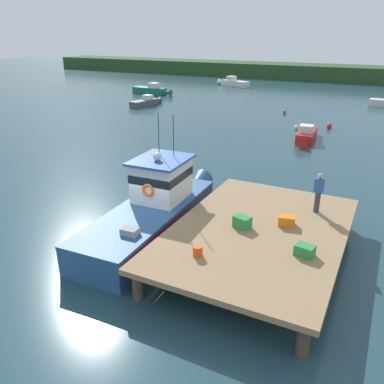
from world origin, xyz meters
TOP-DOWN VIEW (x-y plane):
  - ground_plane at (0.00, 0.00)m, footprint 200.00×200.00m
  - dock at (4.80, 0.00)m, footprint 6.00×9.00m
  - main_fishing_boat at (0.18, 0.24)m, footprint 2.88×9.87m
  - crate_stack_near_edge at (5.62, 0.78)m, footprint 0.67×0.54m
  - crate_stack_mid_dock at (6.69, -1.09)m, footprint 0.67×0.53m
  - crate_single_by_cleat at (4.19, -0.14)m, footprint 0.70×0.59m
  - bait_bucket at (3.61, -2.68)m, footprint 0.32×0.32m
  - deckhand_by_the_boat at (6.38, 2.50)m, footprint 0.36×0.22m
  - moored_boat_off_the_point at (-20.99, 33.48)m, footprint 6.00×1.97m
  - moored_boat_far_left at (2.72, 18.34)m, footprint 1.65×5.04m
  - moored_boat_far_right at (-14.33, 46.36)m, footprint 5.78×2.94m
  - moored_boat_mid_harbor at (-16.87, 25.74)m, footprint 1.79×4.66m
  - mooring_buoy_channel_marker at (3.67, 23.35)m, footprint 0.46×0.46m
  - mooring_buoy_inshore at (-1.55, 28.17)m, footprint 0.39×0.39m
  - mooring_buoy_spare_mooring at (1.21, 21.63)m, footprint 0.39×0.39m
  - far_shoreline at (0.00, 62.00)m, footprint 120.00×8.00m

SIDE VIEW (x-z plane):
  - ground_plane at x=0.00m, z-range 0.00..0.00m
  - mooring_buoy_inshore at x=-1.55m, z-range 0.00..0.39m
  - mooring_buoy_spare_mooring at x=1.21m, z-range 0.00..0.39m
  - mooring_buoy_channel_marker at x=3.67m, z-range 0.00..0.46m
  - moored_boat_mid_harbor at x=-16.87m, z-range -0.18..0.98m
  - moored_boat_far_left at x=2.72m, z-range -0.20..1.07m
  - moored_boat_far_right at x=-14.33m, z-range -0.23..1.23m
  - moored_boat_off_the_point at x=-20.99m, z-range -0.24..1.27m
  - main_fishing_boat at x=0.18m, z-range -1.39..3.41m
  - dock at x=4.80m, z-range 0.47..1.67m
  - far_shoreline at x=0.00m, z-range 0.00..2.40m
  - bait_bucket at x=3.61m, z-range 1.20..1.54m
  - crate_stack_mid_dock at x=6.69m, z-range 1.20..1.56m
  - crate_stack_near_edge at x=5.62m, z-range 1.20..1.57m
  - crate_single_by_cleat at x=4.19m, z-range 1.20..1.63m
  - deckhand_by_the_boat at x=6.38m, z-range 1.24..2.87m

